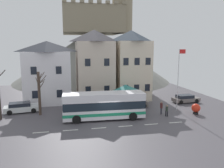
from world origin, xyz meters
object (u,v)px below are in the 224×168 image
Objects in this scene: parked_car_02 at (134,102)px; flagpole at (179,76)px; pedestrian_02 at (167,110)px; public_bench at (120,101)px; townhouse_02 at (131,65)px; pedestrian_01 at (161,107)px; transit_bus at (104,106)px; bare_tree_00 at (39,93)px; townhouse_01 at (95,65)px; pedestrian_00 at (141,105)px; parked_car_00 at (186,99)px; bus_shelter at (126,89)px; parked_car_01 at (21,107)px; harbour_buoy at (196,108)px; townhouse_00 at (48,72)px; hilltop_castle at (92,53)px.

flagpole is at bearing -26.94° from parked_car_02.
pedestrian_02 reaches higher than public_bench.
townhouse_02 is 11.22m from pedestrian_01.
transit_bus is 8.52m from bare_tree_00.
townhouse_01 is 1.35× the size of flagpole.
parked_car_00 is at bearing 21.42° from pedestrian_00.
bus_shelter reaches higher than pedestrian_02.
bus_shelter reaches higher than pedestrian_00.
pedestrian_01 is (1.19, -10.10, -4.74)m from townhouse_02.
transit_bus is 1.17× the size of flagpole.
townhouse_01 is at bearing 41.55° from bare_tree_00.
parked_car_01 is 1.19× the size of parked_car_02.
harbour_buoy is at bearing -33.43° from parked_car_02.
harbour_buoy is at bearing -0.57° from transit_bus.
flagpole is at bearing -19.42° from bus_shelter.
townhouse_01 is 15.43m from parked_car_00.
townhouse_00 is 5.75× the size of pedestrian_01.
townhouse_02 is 7.84m from parked_car_02.
townhouse_00 is at bearing 47.42° from parked_car_01.
hilltop_castle is at bearing 100.14° from townhouse_02.
parked_car_01 is 3.87m from bare_tree_00.
transit_bus reaches higher than public_bench.
pedestrian_00 is 1.00× the size of pedestrian_02.
pedestrian_02 is 16.27m from bare_tree_00.
townhouse_00 is 0.97× the size of transit_bus.
hilltop_castle is 34.02m from pedestrian_02.
transit_bus is 5.58m from bus_shelter.
hilltop_castle is 31.91m from flagpole.
harbour_buoy is (6.53, -2.61, -0.07)m from pedestrian_00.
bus_shelter is 10.58m from parked_car_00.
hilltop_castle is 4.68× the size of flagpole.
flagpole is (10.22, -8.86, -0.89)m from townhouse_01.
bare_tree_00 is (-11.23, -3.03, 2.45)m from public_bench.
townhouse_00 is at bearing 154.69° from flagpole.
townhouse_02 is 9.76m from pedestrian_00.
pedestrian_00 is 2.72m from pedestrian_01.
flagpole is (10.49, 1.55, 3.16)m from transit_bus.
bus_shelter reaches higher than public_bench.
pedestrian_00 is at bearing -45.79° from bus_shelter.
townhouse_00 is 11.93m from public_bench.
townhouse_02 is 1.35× the size of flagpole.
hilltop_castle is 30.89m from parked_car_01.
parked_car_02 is at bearing 25.76° from bus_shelter.
townhouse_00 is 2.65× the size of bus_shelter.
townhouse_02 is 0.29× the size of hilltop_castle.
parked_car_00 is (13.98, 5.44, -1.02)m from transit_bus.
transit_bus is at bearing -23.13° from bare_tree_00.
bus_shelter is 0.92× the size of parked_car_02.
pedestrian_01 is at bearing -41.90° from bus_shelter.
hilltop_castle is 10.93× the size of bus_shelter.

